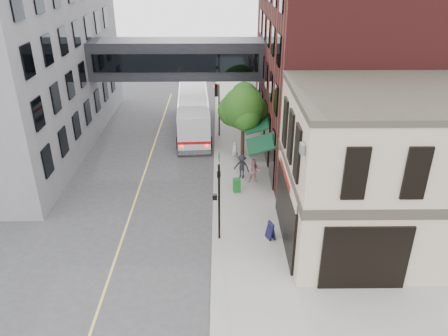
{
  "coord_description": "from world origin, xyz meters",
  "views": [
    {
      "loc": [
        0.45,
        -17.86,
        14.25
      ],
      "look_at": [
        0.69,
        4.65,
        3.13
      ],
      "focal_mm": 35.0,
      "sensor_mm": 36.0,
      "label": 1
    }
  ],
  "objects_px": {
    "bus": "(193,111)",
    "pedestrian_c": "(242,166)",
    "newspaper_box": "(237,185)",
    "sandwich_board": "(271,231)",
    "pedestrian_b": "(254,171)",
    "pedestrian_a": "(235,152)"
  },
  "relations": [
    {
      "from": "pedestrian_a",
      "to": "bus",
      "type": "bearing_deg",
      "value": 96.62
    },
    {
      "from": "pedestrian_a",
      "to": "pedestrian_b",
      "type": "relative_size",
      "value": 0.89
    },
    {
      "from": "bus",
      "to": "pedestrian_b",
      "type": "xyz_separation_m",
      "value": [
        4.63,
        -10.34,
        -0.76
      ]
    },
    {
      "from": "bus",
      "to": "pedestrian_b",
      "type": "bearing_deg",
      "value": -65.86
    },
    {
      "from": "bus",
      "to": "pedestrian_b",
      "type": "distance_m",
      "value": 11.36
    },
    {
      "from": "pedestrian_a",
      "to": "newspaper_box",
      "type": "bearing_deg",
      "value": -110.72
    },
    {
      "from": "newspaper_box",
      "to": "sandwich_board",
      "type": "xyz_separation_m",
      "value": [
        1.66,
        -5.28,
        0.04
      ]
    },
    {
      "from": "bus",
      "to": "pedestrian_c",
      "type": "xyz_separation_m",
      "value": [
        3.81,
        -9.64,
        -0.75
      ]
    },
    {
      "from": "pedestrian_a",
      "to": "pedestrian_c",
      "type": "bearing_deg",
      "value": -102.82
    },
    {
      "from": "bus",
      "to": "pedestrian_c",
      "type": "height_order",
      "value": "bus"
    },
    {
      "from": "bus",
      "to": "pedestrian_a",
      "type": "height_order",
      "value": "bus"
    },
    {
      "from": "bus",
      "to": "sandwich_board",
      "type": "height_order",
      "value": "bus"
    },
    {
      "from": "pedestrian_c",
      "to": "newspaper_box",
      "type": "bearing_deg",
      "value": -78.86
    },
    {
      "from": "bus",
      "to": "pedestrian_a",
      "type": "relative_size",
      "value": 7.76
    },
    {
      "from": "bus",
      "to": "pedestrian_b",
      "type": "height_order",
      "value": "bus"
    },
    {
      "from": "pedestrian_b",
      "to": "newspaper_box",
      "type": "bearing_deg",
      "value": -127.38
    },
    {
      "from": "pedestrian_b",
      "to": "newspaper_box",
      "type": "xyz_separation_m",
      "value": [
        -1.23,
        -1.26,
        -0.39
      ]
    },
    {
      "from": "bus",
      "to": "pedestrian_b",
      "type": "relative_size",
      "value": 6.93
    },
    {
      "from": "bus",
      "to": "pedestrian_c",
      "type": "bearing_deg",
      "value": -68.42
    },
    {
      "from": "newspaper_box",
      "to": "pedestrian_b",
      "type": "bearing_deg",
      "value": 38.44
    },
    {
      "from": "pedestrian_a",
      "to": "newspaper_box",
      "type": "height_order",
      "value": "pedestrian_a"
    },
    {
      "from": "pedestrian_b",
      "to": "pedestrian_a",
      "type": "bearing_deg",
      "value": 115.6
    }
  ]
}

